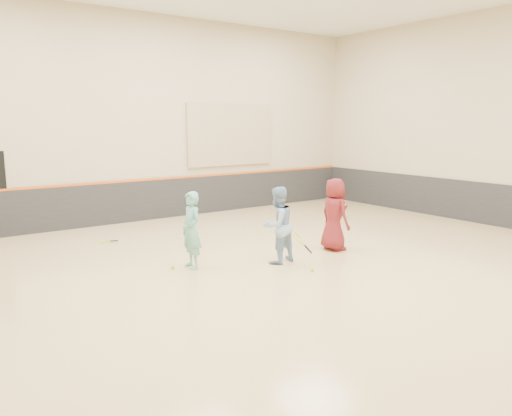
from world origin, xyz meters
TOP-DOWN VIEW (x-y plane):
  - room at (0.00, 0.00)m, footprint 15.04×12.04m
  - wainscot_back at (0.00, 5.97)m, footprint 14.90×0.04m
  - wainscot_right at (7.47, 0.00)m, footprint 0.04×11.90m
  - accent_stripe at (0.00, 5.96)m, footprint 14.90×0.03m
  - acoustic_panel at (2.80, 5.95)m, footprint 3.20×0.08m
  - girl at (-1.47, 0.79)m, footprint 0.39×0.58m
  - instructor at (0.16, 0.07)m, footprint 0.87×0.73m
  - young_man at (1.88, 0.16)m, footprint 0.59×0.85m
  - held_racket at (0.51, -0.18)m, footprint 0.51×0.51m
  - spare_racket at (-2.20, 3.98)m, footprint 0.61×0.61m
  - ball_under_racket at (0.33, -0.84)m, footprint 0.07×0.07m
  - ball_in_hand at (2.01, -0.03)m, footprint 0.07×0.07m
  - ball_beside_spare at (-1.84, 0.91)m, footprint 0.07×0.07m

SIDE VIEW (x-z plane):
  - ball_under_racket at x=0.33m, z-range 0.00..0.07m
  - ball_beside_spare at x=-1.84m, z-range 0.00..0.07m
  - spare_racket at x=-2.20m, z-range 0.00..0.09m
  - held_racket at x=0.51m, z-range 0.26..0.79m
  - wainscot_back at x=0.00m, z-range 0.00..1.20m
  - wainscot_right at x=7.47m, z-range 0.00..1.20m
  - girl at x=-1.47m, z-range 0.00..1.56m
  - instructor at x=0.16m, z-range 0.00..1.61m
  - room at x=0.00m, z-range -2.30..3.92m
  - young_man at x=1.88m, z-range 0.00..1.66m
  - ball_in_hand at x=2.01m, z-range 1.03..1.10m
  - accent_stripe at x=0.00m, z-range 1.19..1.25m
  - acoustic_panel at x=2.80m, z-range 1.50..3.50m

